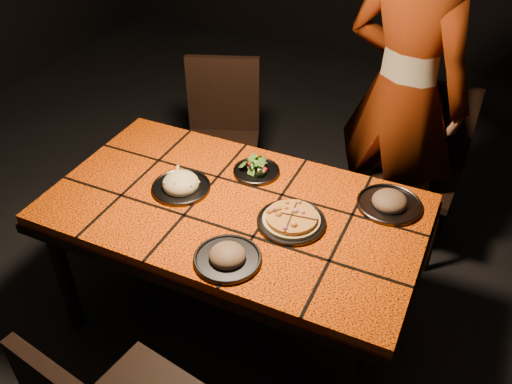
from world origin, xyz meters
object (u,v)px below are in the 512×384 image
at_px(dining_table, 235,219).
at_px(chair_far_left, 222,128).
at_px(chair_far_right, 422,158).
at_px(diner, 403,95).
at_px(plate_pasta, 181,185).
at_px(plate_pizza, 291,220).

xyz_separation_m(dining_table, chair_far_left, (-0.51, 0.84, -0.13)).
bearing_deg(chair_far_right, diner, -144.46).
bearing_deg(chair_far_left, plate_pasta, -94.81).
bearing_deg(plate_pasta, plate_pizza, -1.23).
height_order(chair_far_right, diner, diner).
xyz_separation_m(chair_far_right, plate_pizza, (-0.37, -1.03, 0.22)).
bearing_deg(chair_far_left, plate_pizza, -68.64).
bearing_deg(chair_far_left, chair_far_right, -12.04).
relative_size(plate_pizza, plate_pasta, 1.09).
distance_m(chair_far_right, diner, 0.44).
distance_m(chair_far_right, plate_pasta, 1.38).
relative_size(dining_table, chair_far_left, 1.71).
height_order(dining_table, plate_pizza, plate_pizza).
distance_m(dining_table, chair_far_left, 0.99).
relative_size(chair_far_right, plate_pasta, 3.63).
bearing_deg(chair_far_right, plate_pizza, -107.26).
height_order(dining_table, chair_far_left, chair_far_left).
distance_m(diner, plate_pasta, 1.20).
relative_size(dining_table, diner, 0.86).
height_order(chair_far_left, chair_far_right, chair_far_right).
bearing_deg(plate_pizza, plate_pasta, 178.77).
bearing_deg(dining_table, plate_pizza, -1.91).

